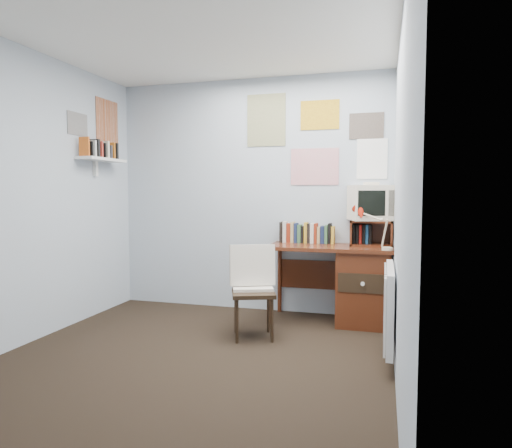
{
  "coord_description": "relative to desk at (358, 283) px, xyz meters",
  "views": [
    {
      "loc": [
        1.4,
        -3.02,
        1.29
      ],
      "look_at": [
        0.27,
        1.01,
        0.99
      ],
      "focal_mm": 32.0,
      "sensor_mm": 36.0,
      "label": 1
    }
  ],
  "objects": [
    {
      "name": "crt_tv",
      "position": [
        0.11,
        0.13,
        0.79
      ],
      "size": [
        0.49,
        0.47,
        0.37
      ],
      "primitive_type": "cube",
      "rotation": [
        0.0,
        0.0,
        0.31
      ],
      "color": "beige",
      "rests_on": "tv_riser"
    },
    {
      "name": "right_wall",
      "position": [
        0.33,
        -1.48,
        0.84
      ],
      "size": [
        0.02,
        3.5,
        2.5
      ],
      "primitive_type": "cube",
      "color": "#A9B5C2",
      "rests_on": "ground"
    },
    {
      "name": "posters_left",
      "position": [
        -2.67,
        -0.38,
        1.59
      ],
      "size": [
        0.01,
        0.7,
        0.6
      ],
      "primitive_type": "cube",
      "color": "white",
      "rests_on": "left_wall"
    },
    {
      "name": "ground",
      "position": [
        -1.17,
        -1.48,
        -0.41
      ],
      "size": [
        3.5,
        3.5,
        0.0
      ],
      "primitive_type": "plane",
      "color": "black",
      "rests_on": "ground"
    },
    {
      "name": "desk_lamp",
      "position": [
        0.27,
        -0.22,
        0.54
      ],
      "size": [
        0.28,
        0.25,
        0.36
      ],
      "primitive_type": "cube",
      "rotation": [
        0.0,
        0.0,
        -0.15
      ],
      "color": "red",
      "rests_on": "desk"
    },
    {
      "name": "left_wall",
      "position": [
        -2.67,
        -1.48,
        0.84
      ],
      "size": [
        0.02,
        3.5,
        2.5
      ],
      "primitive_type": "cube",
      "color": "#A9B5C2",
      "rests_on": "ground"
    },
    {
      "name": "tv_riser",
      "position": [
        0.12,
        0.11,
        0.48
      ],
      "size": [
        0.4,
        0.3,
        0.25
      ],
      "primitive_type": "cube",
      "color": "#592614",
      "rests_on": "desk"
    },
    {
      "name": "wall_shelf",
      "position": [
        -2.57,
        -0.38,
        1.21
      ],
      "size": [
        0.2,
        0.62,
        0.24
      ],
      "primitive_type": "cube",
      "color": "white",
      "rests_on": "left_wall"
    },
    {
      "name": "back_wall",
      "position": [
        -1.17,
        0.27,
        0.84
      ],
      "size": [
        3.0,
        0.02,
        2.5
      ],
      "primitive_type": "cube",
      "color": "#A9B5C2",
      "rests_on": "ground"
    },
    {
      "name": "radiator",
      "position": [
        0.29,
        -0.93,
        0.01
      ],
      "size": [
        0.09,
        0.8,
        0.6
      ],
      "primitive_type": "cube",
      "color": "white",
      "rests_on": "right_wall"
    },
    {
      "name": "book_row",
      "position": [
        -0.51,
        0.18,
        0.46
      ],
      "size": [
        0.6,
        0.14,
        0.22
      ],
      "primitive_type": "cube",
      "color": "#592614",
      "rests_on": "desk"
    },
    {
      "name": "desk_chair",
      "position": [
        -0.86,
        -0.69,
        -0.01
      ],
      "size": [
        0.51,
        0.5,
        0.79
      ],
      "primitive_type": "cube",
      "rotation": [
        0.0,
        0.0,
        0.35
      ],
      "color": "black",
      "rests_on": "ground"
    },
    {
      "name": "ceiling",
      "position": [
        -1.17,
        -1.48,
        2.09
      ],
      "size": [
        3.0,
        3.5,
        0.02
      ],
      "primitive_type": "cube",
      "color": "white",
      "rests_on": "back_wall"
    },
    {
      "name": "posters_back",
      "position": [
        -0.47,
        0.26,
        1.44
      ],
      "size": [
        1.2,
        0.01,
        0.9
      ],
      "primitive_type": "cube",
      "color": "white",
      "rests_on": "back_wall"
    },
    {
      "name": "desk",
      "position": [
        0.0,
        0.0,
        0.0
      ],
      "size": [
        1.2,
        0.55,
        0.76
      ],
      "color": "#592614",
      "rests_on": "ground"
    }
  ]
}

